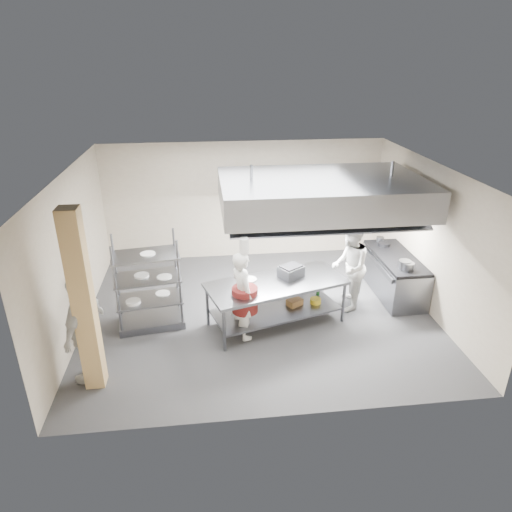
{
  "coord_description": "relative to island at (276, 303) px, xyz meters",
  "views": [
    {
      "loc": [
        -1.02,
        -8.14,
        4.93
      ],
      "look_at": [
        -0.03,
        0.2,
        1.19
      ],
      "focal_mm": 32.0,
      "sensor_mm": 36.0,
      "label": 1
    }
  ],
  "objects": [
    {
      "name": "chef_line",
      "position": [
        1.58,
        0.45,
        0.48
      ],
      "size": [
        0.95,
        1.08,
        1.88
      ],
      "primitive_type": "imported",
      "rotation": [
        0.0,
        0.0,
        -1.87
      ],
      "color": "white",
      "rests_on": "floor"
    },
    {
      "name": "cooking_range",
      "position": [
        2.79,
        0.95,
        -0.04
      ],
      "size": [
        0.8,
        2.0,
        0.84
      ],
      "primitive_type": "cube",
      "color": "slate",
      "rests_on": "floor"
    },
    {
      "name": "island",
      "position": [
        0.0,
        0.0,
        0.0
      ],
      "size": [
        2.87,
        1.84,
        0.91
      ],
      "primitive_type": null,
      "rotation": [
        0.0,
        0.0,
        0.29
      ],
      "color": "gray",
      "rests_on": "floor"
    },
    {
      "name": "island_worktop",
      "position": [
        0.0,
        0.0,
        0.42
      ],
      "size": [
        2.87,
        1.84,
        0.06
      ],
      "primitive_type": "cube",
      "rotation": [
        0.0,
        0.0,
        0.29
      ],
      "color": "gray",
      "rests_on": "island"
    },
    {
      "name": "chef_plating",
      "position": [
        -3.29,
        -1.29,
        0.48
      ],
      "size": [
        0.75,
        1.18,
        1.88
      ],
      "primitive_type": "imported",
      "rotation": [
        0.0,
        0.0,
        -1.85
      ],
      "color": "silver",
      "rests_on": "floor"
    },
    {
      "name": "hood_strip_b",
      "position": [
        1.91,
        0.85,
        1.62
      ],
      "size": [
        1.6,
        0.12,
        0.04
      ],
      "primitive_type": "cube",
      "color": "white",
      "rests_on": "exhaust_hood"
    },
    {
      "name": "griddle",
      "position": [
        0.32,
        0.21,
        0.56
      ],
      "size": [
        0.55,
        0.52,
        0.22
      ],
      "primitive_type": "cube",
      "rotation": [
        0.0,
        0.0,
        0.57
      ],
      "color": "slate",
      "rests_on": "island_worktop"
    },
    {
      "name": "wall_back",
      "position": [
        -0.29,
        3.45,
        1.04
      ],
      "size": [
        7.0,
        0.0,
        7.0
      ],
      "primitive_type": "plane",
      "rotation": [
        1.57,
        0.0,
        0.0
      ],
      "color": "tan",
      "rests_on": "ground"
    },
    {
      "name": "wall_left",
      "position": [
        -3.79,
        0.45,
        1.04
      ],
      "size": [
        0.0,
        6.0,
        6.0
      ],
      "primitive_type": "plane",
      "rotation": [
        1.57,
        0.0,
        1.57
      ],
      "color": "tan",
      "rests_on": "ground"
    },
    {
      "name": "plate_stack",
      "position": [
        -2.45,
        0.24,
        0.14
      ],
      "size": [
        0.28,
        0.28,
        0.05
      ],
      "primitive_type": "cylinder",
      "color": "white",
      "rests_on": "pass_rack"
    },
    {
      "name": "stockpot",
      "position": [
        2.71,
        0.33,
        0.53
      ],
      "size": [
        0.25,
        0.25,
        0.17
      ],
      "primitive_type": "cylinder",
      "color": "gray",
      "rests_on": "range_top"
    },
    {
      "name": "column",
      "position": [
        -3.19,
        -1.45,
        1.04
      ],
      "size": [
        0.3,
        0.3,
        3.0
      ],
      "primitive_type": "cube",
      "color": "tan",
      "rests_on": "floor"
    },
    {
      "name": "wall_shelf",
      "position": [
        1.51,
        3.29,
        1.04
      ],
      "size": [
        1.5,
        0.28,
        0.04
      ],
      "primitive_type": "cube",
      "color": "gray",
      "rests_on": "wall_back"
    },
    {
      "name": "range_top",
      "position": [
        2.79,
        0.95,
        0.41
      ],
      "size": [
        0.78,
        1.96,
        0.06
      ],
      "primitive_type": "cube",
      "color": "black",
      "rests_on": "cooking_range"
    },
    {
      "name": "wicker_basket",
      "position": [
        0.4,
        0.11,
        -0.07
      ],
      "size": [
        0.36,
        0.32,
        0.13
      ],
      "primitive_type": "cube",
      "rotation": [
        0.0,
        0.0,
        0.52
      ],
      "color": "brown",
      "rests_on": "island_undershelf"
    },
    {
      "name": "floor",
      "position": [
        -0.29,
        0.45,
        -0.46
      ],
      "size": [
        7.0,
        7.0,
        0.0
      ],
      "primitive_type": "plane",
      "color": "#333336",
      "rests_on": "ground"
    },
    {
      "name": "exhaust_hood",
      "position": [
        1.01,
        0.85,
        1.94
      ],
      "size": [
        4.0,
        2.5,
        0.6
      ],
      "primitive_type": "cube",
      "color": "gray",
      "rests_on": "ceiling"
    },
    {
      "name": "ceiling",
      "position": [
        -0.29,
        0.45,
        2.54
      ],
      "size": [
        7.0,
        7.0,
        0.0
      ],
      "primitive_type": "plane",
      "rotation": [
        3.14,
        0.0,
        0.0
      ],
      "color": "silver",
      "rests_on": "wall_back"
    },
    {
      "name": "wall_right",
      "position": [
        3.21,
        0.45,
        1.04
      ],
      "size": [
        0.0,
        6.0,
        6.0
      ],
      "primitive_type": "plane",
      "rotation": [
        1.57,
        0.0,
        -1.57
      ],
      "color": "tan",
      "rests_on": "ground"
    },
    {
      "name": "hood_strip_a",
      "position": [
        0.11,
        0.85,
        1.62
      ],
      "size": [
        1.6,
        0.12,
        0.04
      ],
      "primitive_type": "cube",
      "color": "white",
      "rests_on": "exhaust_hood"
    },
    {
      "name": "pass_rack",
      "position": [
        -2.45,
        0.24,
        0.48
      ],
      "size": [
        1.34,
        0.9,
        1.86
      ],
      "primitive_type": null,
      "rotation": [
        0.0,
        0.0,
        0.15
      ],
      "color": "slate",
      "rests_on": "floor"
    },
    {
      "name": "island_undershelf",
      "position": [
        0.0,
        0.0,
        -0.16
      ],
      "size": [
        2.64,
        1.67,
        0.04
      ],
      "primitive_type": "cube",
      "rotation": [
        0.0,
        0.0,
        0.29
      ],
      "color": "slate",
      "rests_on": "island"
    },
    {
      "name": "chef_head",
      "position": [
        -0.69,
        -0.36,
        0.41
      ],
      "size": [
        0.6,
        0.73,
        1.72
      ],
      "primitive_type": "imported",
      "rotation": [
        0.0,
        0.0,
        1.92
      ],
      "color": "white",
      "rests_on": "floor"
    }
  ]
}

